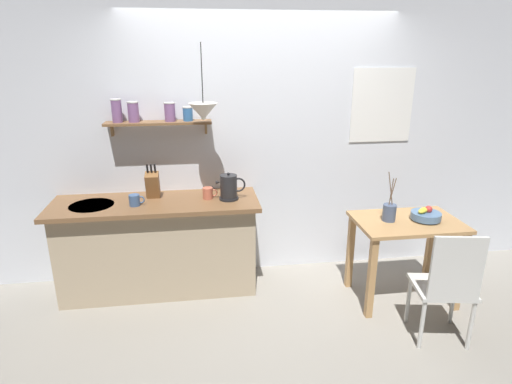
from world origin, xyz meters
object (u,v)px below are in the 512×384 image
object	(u,v)px
dining_table	(406,236)
pendant_lamp	(203,111)
electric_kettle	(229,187)
knife_block	(153,184)
twig_vase	(389,212)
coffee_mug_by_sink	(135,200)
dining_chair_near	(448,283)
fruit_bowl	(426,215)
coffee_mug_spare	(208,193)

from	to	relation	value
dining_table	pendant_lamp	xyz separation A→B (m)	(-1.72, 0.39, 1.07)
electric_kettle	knife_block	size ratio (longest dim) A/B	0.83
knife_block	pendant_lamp	world-z (taller)	pendant_lamp
twig_vase	coffee_mug_by_sink	size ratio (longest dim) A/B	3.26
pendant_lamp	electric_kettle	bearing A→B (deg)	4.81
knife_block	coffee_mug_by_sink	size ratio (longest dim) A/B	2.39
pendant_lamp	dining_chair_near	bearing A→B (deg)	-30.66
electric_kettle	pendant_lamp	bearing A→B (deg)	-175.19
knife_block	dining_chair_near	bearing A→B (deg)	-28.08
coffee_mug_by_sink	twig_vase	bearing A→B (deg)	-8.88
fruit_bowl	knife_block	size ratio (longest dim) A/B	0.79
dining_table	coffee_mug_by_sink	xyz separation A→B (m)	(-2.34, 0.36, 0.32)
dining_chair_near	pendant_lamp	xyz separation A→B (m)	(-1.74, 1.03, 1.17)
dining_table	knife_block	distance (m)	2.30
coffee_mug_by_sink	pendant_lamp	world-z (taller)	pendant_lamp
knife_block	twig_vase	bearing A→B (deg)	-14.51
dining_table	fruit_bowl	size ratio (longest dim) A/B	3.56
fruit_bowl	coffee_mug_spare	size ratio (longest dim) A/B	1.89
dining_chair_near	twig_vase	distance (m)	0.76
coffee_mug_spare	knife_block	bearing A→B (deg)	169.69
knife_block	pendant_lamp	distance (m)	0.83
twig_vase	electric_kettle	distance (m)	1.41
coffee_mug_by_sink	knife_block	bearing A→B (deg)	53.23
dining_chair_near	coffee_mug_spare	size ratio (longest dim) A/B	6.98
dining_table	electric_kettle	size ratio (longest dim) A/B	3.39
coffee_mug_spare	pendant_lamp	distance (m)	0.74
twig_vase	coffee_mug_spare	bearing A→B (deg)	164.17
twig_vase	coffee_mug_by_sink	world-z (taller)	twig_vase
dining_chair_near	knife_block	size ratio (longest dim) A/B	2.93
twig_vase	electric_kettle	bearing A→B (deg)	163.83
dining_table	coffee_mug_by_sink	world-z (taller)	coffee_mug_by_sink
dining_table	electric_kettle	world-z (taller)	electric_kettle
dining_chair_near	knife_block	xyz separation A→B (m)	(-2.22, 1.19, 0.50)
dining_chair_near	fruit_bowl	xyz separation A→B (m)	(0.13, 0.62, 0.30)
dining_table	knife_block	world-z (taller)	knife_block
dining_chair_near	knife_block	world-z (taller)	knife_block
fruit_bowl	coffee_mug_by_sink	distance (m)	2.52
fruit_bowl	electric_kettle	world-z (taller)	electric_kettle
dining_table	fruit_bowl	xyz separation A→B (m)	(0.15, -0.02, 0.19)
electric_kettle	pendant_lamp	world-z (taller)	pendant_lamp
coffee_mug_by_sink	pendant_lamp	xyz separation A→B (m)	(0.62, 0.04, 0.74)
fruit_bowl	electric_kettle	size ratio (longest dim) A/B	0.95
coffee_mug_by_sink	dining_table	bearing A→B (deg)	-8.72
pendant_lamp	dining_table	bearing A→B (deg)	-12.89
coffee_mug_by_sink	electric_kettle	bearing A→B (deg)	3.68
twig_vase	coffee_mug_by_sink	xyz separation A→B (m)	(-2.17, 0.34, 0.10)
knife_block	coffee_mug_spare	size ratio (longest dim) A/B	2.38
fruit_bowl	coffee_mug_by_sink	size ratio (longest dim) A/B	1.89
dining_table	pendant_lamp	bearing A→B (deg)	167.11
dining_chair_near	coffee_mug_spare	bearing A→B (deg)	147.64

